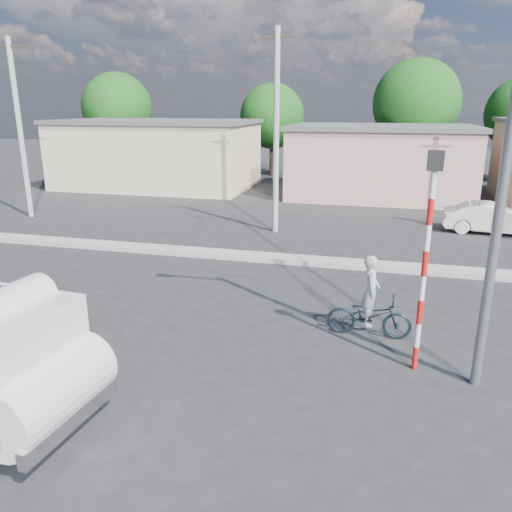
% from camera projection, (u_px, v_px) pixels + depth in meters
% --- Properties ---
extents(ground_plane, '(120.00, 120.00, 0.00)m').
position_uv_depth(ground_plane, '(242.00, 386.00, 9.50)').
color(ground_plane, '#262628').
rests_on(ground_plane, ground).
extents(median, '(40.00, 0.80, 0.16)m').
position_uv_depth(median, '(307.00, 261.00, 16.89)').
color(median, '#99968E').
rests_on(median, ground).
extents(bicycle, '(1.91, 0.67, 1.00)m').
position_uv_depth(bicycle, '(369.00, 316.00, 11.44)').
color(bicycle, black).
rests_on(bicycle, ground).
extents(cyclist, '(0.39, 0.60, 1.63)m').
position_uv_depth(cyclist, '(370.00, 303.00, 11.34)').
color(cyclist, silver).
rests_on(cyclist, ground).
extents(car_cream, '(3.92, 1.63, 1.26)m').
position_uv_depth(car_cream, '(492.00, 218.00, 20.64)').
color(car_cream, white).
rests_on(car_cream, ground).
extents(traffic_pole, '(0.28, 0.18, 4.36)m').
position_uv_depth(traffic_pole, '(427.00, 246.00, 9.37)').
color(traffic_pole, red).
rests_on(traffic_pole, ground).
extents(streetlight, '(2.34, 0.22, 9.00)m').
position_uv_depth(streetlight, '(502.00, 116.00, 8.18)').
color(streetlight, slate).
rests_on(streetlight, ground).
extents(building_row, '(37.80, 7.30, 4.44)m').
position_uv_depth(building_row, '(364.00, 159.00, 29.00)').
color(building_row, beige).
rests_on(building_row, ground).
extents(tree_row, '(34.13, 7.32, 8.10)m').
position_uv_depth(tree_row, '(323.00, 109.00, 35.15)').
color(tree_row, '#38281E').
rests_on(tree_row, ground).
extents(utility_poles, '(35.40, 0.24, 8.00)m').
position_uv_depth(utility_poles, '(413.00, 135.00, 18.65)').
color(utility_poles, '#99968E').
rests_on(utility_poles, ground).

